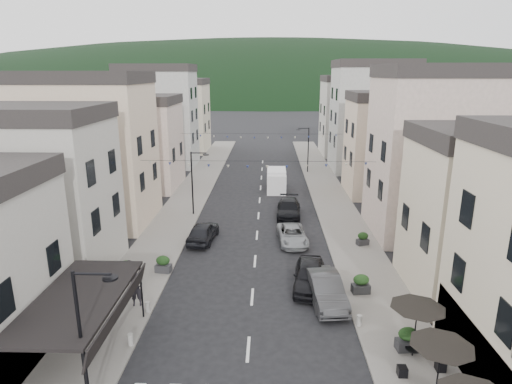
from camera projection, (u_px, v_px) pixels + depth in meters
The scene contains 26 objects.
sidewalk_left at pixel (190, 196), 45.84m from camera, with size 4.00×76.00×0.12m, color slate.
sidewalk_right at pixel (330, 198), 45.40m from camera, with size 4.00×76.00×0.12m, color slate.
hill_backdrop at pixel (268, 92), 303.62m from camera, with size 640.00×360.00×70.00m, color black.
boutique_awning at pixel (84, 300), 19.01m from camera, with size 3.77×7.50×3.28m.
buildings_row_left at pixel (137, 132), 49.95m from camera, with size 10.20×54.16×14.00m.
buildings_row_right at pixel (390, 133), 47.93m from camera, with size 10.20×54.16×14.50m.
cafe_terrace at pixel (441, 352), 16.66m from camera, with size 2.50×8.10×2.53m.
streetlamp_left_near at pixel (87, 327), 15.93m from camera, with size 1.70×0.56×6.00m.
streetlamp_left_far at pixel (195, 177), 39.03m from camera, with size 1.70×0.56×6.00m.
streetlamp_right_far at pixel (306, 145), 56.02m from camera, with size 1.70×0.56×6.00m.
bollards at pixel (248, 348), 20.01m from camera, with size 11.66×10.26×0.60m.
bunting_near at pixel (257, 165), 34.48m from camera, with size 19.00×0.28×0.62m.
bunting_far at pixel (261, 137), 49.89m from camera, with size 19.00×0.28×0.62m.
parked_car_a at pixel (310, 275), 26.33m from camera, with size 1.92×4.78×1.63m, color black.
parked_car_b at pixel (325, 289), 24.68m from camera, with size 1.72×4.94×1.63m, color #353537.
parked_car_c at pixel (292, 235), 33.37m from camera, with size 2.14×4.63×1.29m, color gray.
parked_car_d at pixel (289, 209), 39.48m from camera, with size 2.11×5.20×1.51m, color black.
parked_car_e at pixel (203, 232), 33.65m from camera, with size 1.83×4.56×1.55m, color black.
delivery_van at pixel (276, 179), 48.34m from camera, with size 2.10×5.26×2.52m.
pedestrian_a at pixel (136, 289), 24.03m from camera, with size 0.72×0.47×1.98m, color black.
pedestrian_b at pixel (130, 273), 26.46m from camera, with size 0.78×0.61×1.60m, color black.
planter_la at pixel (127, 268), 27.76m from camera, with size 1.01×0.70×1.03m.
planter_lb at pixel (163, 264), 28.19m from camera, with size 1.11×0.72×1.16m.
planter_ra at pixel (408, 339), 20.24m from camera, with size 1.12×0.70×1.18m.
planter_rb at pixel (361, 284), 25.52m from camera, with size 1.13×0.72×1.19m.
planter_rc at pixel (363, 239), 32.69m from camera, with size 1.02×0.78×1.02m.
Camera 1 is at (0.92, -11.78, 12.86)m, focal length 30.00 mm.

